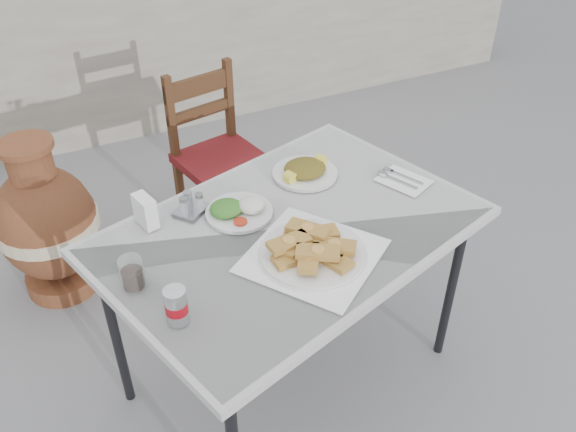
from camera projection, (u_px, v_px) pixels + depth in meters
name	position (u px, v px, depth m)	size (l,w,h in m)	color
ground	(321.00, 360.00, 2.76)	(80.00, 80.00, 0.00)	slate
cafe_table	(290.00, 239.00, 2.25)	(1.56, 1.27, 0.82)	black
pide_plate	(313.00, 247.00, 2.06)	(0.58, 0.58, 0.09)	white
salad_rice_plate	(238.00, 209.00, 2.26)	(0.25, 0.25, 0.06)	white
salad_chopped_plate	(305.00, 170.00, 2.48)	(0.27, 0.27, 0.06)	white
soda_can	(176.00, 306.00, 1.80)	(0.07, 0.07, 0.12)	silver
cola_glass	(132.00, 275.00, 1.93)	(0.08, 0.08, 0.11)	white
napkin_holder	(145.00, 211.00, 2.19)	(0.08, 0.11, 0.12)	white
condiment_caddy	(191.00, 206.00, 2.27)	(0.15, 0.15, 0.09)	#B2B2B9
cutlery_napkin	(400.00, 179.00, 2.46)	(0.22, 0.24, 0.01)	white
chair	(218.00, 156.00, 3.26)	(0.49, 0.49, 0.94)	#3A1C0F
terracotta_urn	(48.00, 224.00, 2.93)	(0.48, 0.48, 0.84)	brown
back_wall	(154.00, 46.00, 4.21)	(6.00, 0.25, 1.20)	#A69F8A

